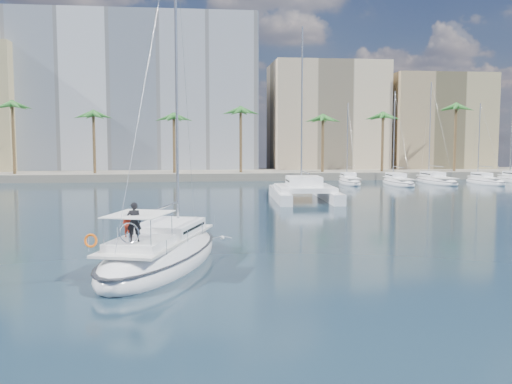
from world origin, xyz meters
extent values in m
plane|color=black|center=(0.00, 0.00, 0.00)|extent=(160.00, 160.00, 0.00)
cube|color=gray|center=(0.00, 61.00, 0.60)|extent=(120.00, 14.00, 1.20)
cube|color=silver|center=(-12.00, 73.00, 14.00)|extent=(42.00, 16.00, 28.00)
cube|color=beige|center=(22.00, 70.00, 10.00)|extent=(20.00, 14.00, 20.00)
cube|color=tan|center=(42.00, 68.00, 9.00)|extent=(18.00, 12.00, 18.00)
cylinder|color=brown|center=(0.00, 57.00, 5.25)|extent=(0.44, 0.44, 10.50)
sphere|color=#2A6C27|center=(0.00, 57.00, 10.50)|extent=(3.60, 3.60, 3.60)
cylinder|color=brown|center=(34.00, 57.00, 5.25)|extent=(0.44, 0.44, 10.50)
sphere|color=#2A6C27|center=(34.00, 57.00, 10.50)|extent=(3.60, 3.60, 3.60)
ellipsoid|color=white|center=(-4.24, -3.31, 0.40)|extent=(7.82, 13.59, 2.69)
ellipsoid|color=black|center=(-4.24, -3.31, 0.78)|extent=(7.90, 13.72, 0.18)
cube|color=silver|center=(-4.32, -3.55, 1.41)|extent=(5.72, 10.14, 0.12)
cube|color=white|center=(-3.87, -2.12, 1.77)|extent=(3.92, 4.87, 0.60)
cube|color=black|center=(-3.87, -2.12, 1.79)|extent=(3.79, 4.40, 0.14)
cylinder|color=#B7BABF|center=(-3.42, -0.70, 9.96)|extent=(0.15, 0.15, 16.98)
cylinder|color=#B7BABF|center=(-4.21, -3.19, 2.97)|extent=(1.68, 5.02, 0.11)
cube|color=white|center=(-5.07, -5.92, 1.65)|extent=(3.32, 3.83, 0.36)
cube|color=silver|center=(-5.11, -6.04, 3.02)|extent=(3.32, 3.83, 0.04)
torus|color=silver|center=(-5.44, -7.11, 2.32)|extent=(0.93, 0.34, 0.96)
torus|color=#EA5A0C|center=(-7.10, -7.11, 2.02)|extent=(0.66, 0.38, 0.64)
imported|color=black|center=(-5.28, -6.54, 2.74)|extent=(0.72, 0.54, 1.80)
imported|color=#B7311C|center=(-5.70, -5.19, 2.44)|extent=(0.74, 0.70, 1.22)
cube|color=white|center=(6.70, 27.10, 0.55)|extent=(1.84, 12.78, 1.10)
cube|color=white|center=(11.87, 26.84, 0.55)|extent=(1.84, 12.78, 1.10)
cube|color=white|center=(9.25, 26.33, 1.30)|extent=(6.12, 7.29, 0.50)
cube|color=white|center=(9.29, 26.97, 2.00)|extent=(3.69, 3.99, 1.00)
cube|color=black|center=(9.29, 26.97, 2.05)|extent=(3.69, 3.49, 0.18)
cylinder|color=#B7BABF|center=(9.38, 28.88, 9.99)|extent=(0.18, 0.18, 16.99)
ellipsoid|color=silver|center=(-0.87, 0.95, 0.63)|extent=(0.24, 0.46, 0.22)
sphere|color=silver|center=(-0.87, 1.16, 0.65)|extent=(0.12, 0.12, 0.12)
cube|color=gray|center=(-1.20, 0.95, 0.66)|extent=(0.52, 0.19, 0.12)
cube|color=gray|center=(-0.55, 0.95, 0.66)|extent=(0.52, 0.19, 0.12)
camera|label=1|loc=(-2.73, -32.48, 6.48)|focal=40.00mm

